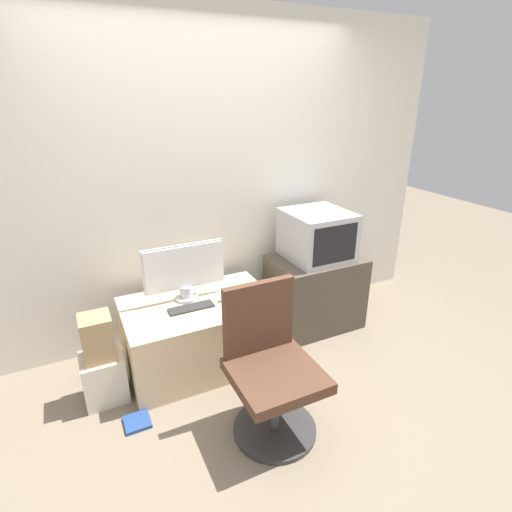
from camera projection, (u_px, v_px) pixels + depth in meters
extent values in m
plane|color=#7F705B|center=(281.00, 420.00, 2.60)|extent=(12.00, 12.00, 0.00)
cube|color=silver|center=(205.00, 183.00, 3.21)|extent=(4.40, 0.05, 2.60)
cube|color=#CCB289|center=(200.00, 332.00, 3.08)|extent=(1.11, 0.72, 0.52)
cube|color=#4C4238|center=(315.00, 292.00, 3.57)|extent=(0.77, 0.54, 0.65)
cylinder|color=silver|center=(187.00, 297.00, 3.03)|extent=(0.18, 0.18, 0.02)
cylinder|color=silver|center=(186.00, 291.00, 3.01)|extent=(0.10, 0.10, 0.09)
cube|color=silver|center=(184.00, 266.00, 2.94)|extent=(0.61, 0.01, 0.35)
cube|color=silver|center=(184.00, 267.00, 2.94)|extent=(0.59, 0.02, 0.32)
cube|color=#2D2D2D|center=(191.00, 308.00, 2.90)|extent=(0.33, 0.11, 0.01)
ellipsoid|color=silver|center=(222.00, 300.00, 2.99)|extent=(0.07, 0.03, 0.03)
cube|color=#B7B7BC|center=(317.00, 235.00, 3.39)|extent=(0.51, 0.53, 0.41)
cube|color=black|center=(335.00, 245.00, 3.17)|extent=(0.42, 0.01, 0.32)
cylinder|color=#333333|center=(275.00, 428.00, 2.52)|extent=(0.52, 0.52, 0.03)
cylinder|color=#4C4C51|center=(275.00, 404.00, 2.44)|extent=(0.05, 0.05, 0.36)
cube|color=#513323|center=(276.00, 375.00, 2.36)|extent=(0.51, 0.51, 0.07)
cube|color=#513323|center=(259.00, 317.00, 2.45)|extent=(0.46, 0.05, 0.47)
cube|color=beige|center=(104.00, 377.00, 2.73)|extent=(0.28, 0.26, 0.34)
cube|color=#A3845B|center=(97.00, 337.00, 2.61)|extent=(0.20, 0.20, 0.31)
cube|color=navy|center=(137.00, 422.00, 2.57)|extent=(0.16, 0.16, 0.02)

